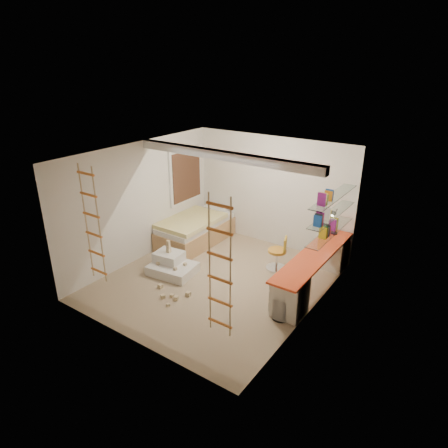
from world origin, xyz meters
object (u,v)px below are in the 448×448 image
Objects in this scene: desk at (314,270)px; bed at (196,230)px; play_platform at (172,265)px; swivel_chair at (278,258)px.

desk is 1.40× the size of bed.
desk is 2.91m from play_platform.
swivel_chair is (2.28, -0.08, -0.05)m from bed.
play_platform is at bearing -157.83° from desk.
desk is at bearing -6.49° from bed.
bed is at bearing 109.31° from play_platform.
swivel_chair reaches higher than bed.
desk reaches higher than play_platform.
bed is at bearing 178.01° from swivel_chair.
swivel_chair is (-0.91, 0.28, -0.13)m from desk.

